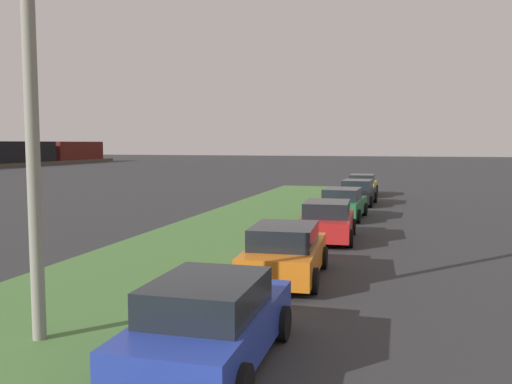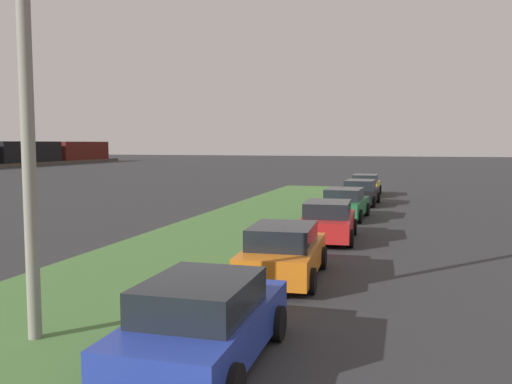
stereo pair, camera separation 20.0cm
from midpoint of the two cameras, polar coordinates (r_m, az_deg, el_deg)
name	(u,v)px [view 2 (the right image)]	position (r m, az deg, el deg)	size (l,w,h in m)	color
grass_median	(157,267)	(16.02, -9.95, -7.77)	(60.00, 6.00, 0.12)	#477238
parked_car_blue	(204,322)	(9.13, -4.83, -13.41)	(4.32, 2.06, 1.47)	#23389E
parked_car_orange	(283,252)	(14.60, 3.28, -6.34)	(4.40, 2.22, 1.47)	orange
parked_car_red	(328,221)	(20.52, 7.81, -3.04)	(4.40, 2.22, 1.47)	red
parked_car_green	(345,204)	(26.45, 9.47, -1.23)	(4.37, 2.15, 1.47)	#1E6B38
parked_car_black	(360,193)	(32.66, 11.03, -0.06)	(4.37, 2.15, 1.47)	black
parked_car_yellow	(365,185)	(38.35, 11.52, 0.69)	(4.31, 2.04, 1.47)	gold
streetlight	(45,98)	(10.13, -20.64, 9.18)	(0.62, 2.87, 7.50)	gray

